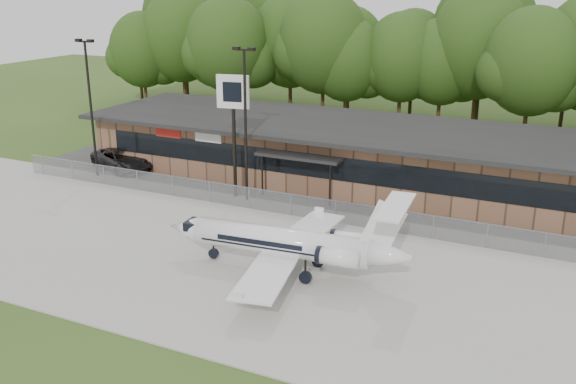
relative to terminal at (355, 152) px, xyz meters
The scene contains 11 objects.
ground 24.04m from the terminal, 89.99° to the right, with size 160.00×160.00×0.00m, color #364D1B.
apron 16.08m from the terminal, 89.99° to the right, with size 64.00×18.00×0.08m, color #9E9B93.
parking_lot 4.93m from the terminal, 89.96° to the right, with size 50.00×9.00×0.06m, color #383835.
terminal is the anchor object (origin of this frame).
fence 9.05m from the terminal, 89.98° to the right, with size 46.00×0.04×1.52m.
treeline 18.83m from the terminal, 89.99° to the left, with size 72.00×12.00×15.00m, color #203B13, non-canonical shape.
light_pole_left 19.84m from the terminal, 157.54° to the right, with size 1.55×0.30×10.23m.
light_pole_mid 9.73m from the terminal, 123.89° to the right, with size 1.55×0.30×10.23m.
business_jet 16.56m from the terminal, 81.47° to the right, with size 13.13×11.71×4.42m.
suv 18.29m from the terminal, 163.72° to the right, with size 2.77×6.00×1.67m, color #2B2B2D.
pole_sign 10.28m from the terminal, 130.30° to the right, with size 2.20×0.63×8.38m.
Camera 1 is at (15.21, -19.36, 14.25)m, focal length 40.00 mm.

